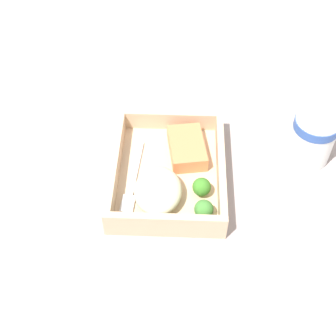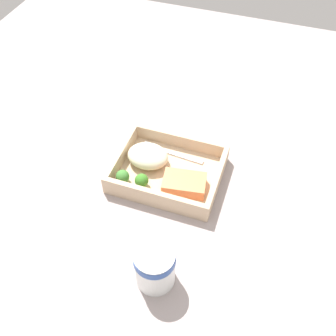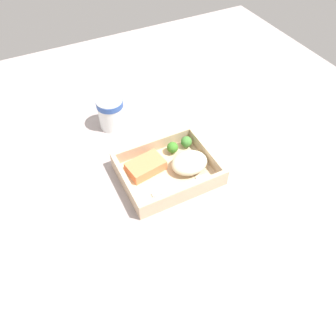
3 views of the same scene
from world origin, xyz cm
name	(u,v)px [view 3 (image 3 of 3)]	position (x,y,z in cm)	size (l,w,h in cm)	color
ground_plane	(168,177)	(0.00, 0.00, -1.00)	(160.00, 160.00, 2.00)	#9F9290
takeout_tray	(168,173)	(0.00, 0.00, 0.60)	(24.61, 19.49, 1.20)	#C9AC8A
tray_rim	(168,167)	(0.00, 0.00, 3.05)	(24.61, 19.49, 3.70)	#C9AC8A
salmon_fillet	(146,166)	(-4.96, 3.21, 2.64)	(9.58, 6.12, 2.89)	#E8814E
mashed_potatoes	(189,163)	(5.54, -1.43, 3.39)	(9.81, 7.91, 4.39)	beige
broccoli_floret_1	(186,142)	(8.83, 6.10, 3.05)	(3.14, 3.14, 3.48)	#84A563
broccoli_floret_2	(173,148)	(4.30, 5.78, 3.09)	(3.13, 3.13, 3.52)	#819A53
fork	(185,185)	(1.92, -6.02, 1.42)	(15.88, 2.87, 0.44)	silver
paper_cup	(111,112)	(-6.12, 25.36, 5.34)	(7.83, 7.83, 9.56)	white
receipt_slip	(254,231)	(10.09, -24.26, 0.12)	(8.09, 15.57, 0.24)	white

